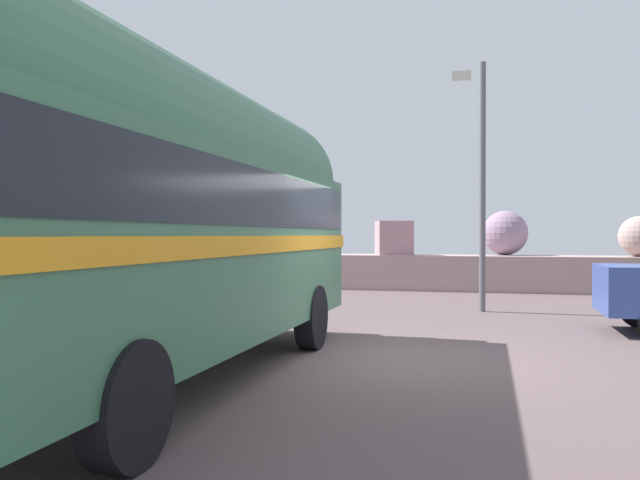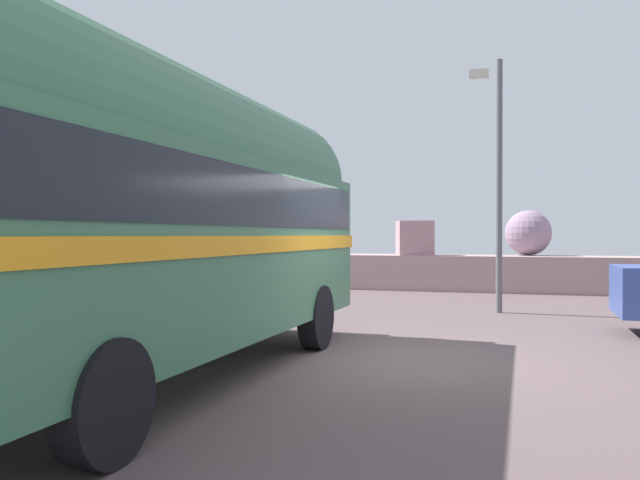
{
  "view_description": "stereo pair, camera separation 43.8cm",
  "coord_description": "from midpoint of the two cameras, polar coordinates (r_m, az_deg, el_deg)",
  "views": [
    {
      "loc": [
        1.2,
        -8.98,
        1.74
      ],
      "look_at": [
        -0.89,
        -0.87,
        1.67
      ],
      "focal_mm": 36.59,
      "sensor_mm": 36.0,
      "label": 1
    },
    {
      "loc": [
        1.62,
        -8.86,
        1.74
      ],
      "look_at": [
        -0.89,
        -0.87,
        1.67
      ],
      "focal_mm": 36.59,
      "sensor_mm": 36.0,
      "label": 2
    }
  ],
  "objects": [
    {
      "name": "breakwater",
      "position": [
        20.8,
        10.25,
        -2.33
      ],
      "size": [
        31.36,
        2.28,
        2.5
      ],
      "color": "gray",
      "rests_on": "ground"
    },
    {
      "name": "ground",
      "position": [
        9.2,
        5.42,
        -10.37
      ],
      "size": [
        32.0,
        26.0,
        0.02
      ],
      "color": "#5B4A4B"
    },
    {
      "name": "vintage_coach",
      "position": [
        7.79,
        -15.31,
        2.75
      ],
      "size": [
        2.52,
        8.6,
        3.7
      ],
      "rotation": [
        0.0,
        0.0,
        0.0
      ],
      "color": "black",
      "rests_on": "ground"
    },
    {
      "name": "lamp_post",
      "position": [
        15.13,
        12.96,
        5.98
      ],
      "size": [
        0.78,
        0.94,
        5.6
      ],
      "color": "#5B5B60",
      "rests_on": "ground"
    }
  ]
}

